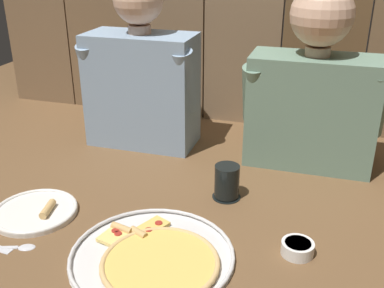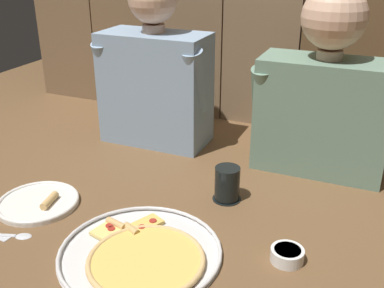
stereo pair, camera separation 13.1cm
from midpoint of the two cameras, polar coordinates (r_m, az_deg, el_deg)
ground_plane at (r=1.31m, az=1.34°, el=-8.94°), size 3.20×3.20×0.00m
pizza_tray at (r=1.15m, az=-2.91°, el=-13.66°), size 0.41×0.41×0.03m
dinner_plate at (r=1.41m, az=-16.06°, el=-7.04°), size 0.24×0.24×0.03m
drinking_glass at (r=1.37m, az=7.14°, el=-5.02°), size 0.09×0.09×0.11m
dipping_bowl at (r=1.18m, az=14.99°, el=-13.22°), size 0.08×0.08×0.03m
table_spoon at (r=1.29m, az=-18.44°, el=-10.78°), size 0.14×0.07×0.01m
diner_left at (r=1.70m, az=-2.42°, el=9.21°), size 0.43×0.21×0.62m
diner_right at (r=1.54m, az=18.66°, el=6.68°), size 0.45×0.21×0.61m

